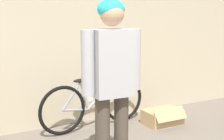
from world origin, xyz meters
TOP-DOWN VIEW (x-y plane):
  - wall_back at (0.00, 2.75)m, footprint 8.00×0.07m
  - person at (0.07, 1.12)m, footprint 0.60×0.28m
  - bicycle at (0.48, 2.42)m, footprint 1.63×0.46m
  - cardboard_box at (1.40, 2.08)m, footprint 0.52×0.42m

SIDE VIEW (x-z plane):
  - cardboard_box at x=1.40m, z-range -0.03..0.25m
  - bicycle at x=0.48m, z-range -0.01..0.72m
  - person at x=0.07m, z-range 0.18..1.88m
  - wall_back at x=0.00m, z-range 0.00..2.60m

